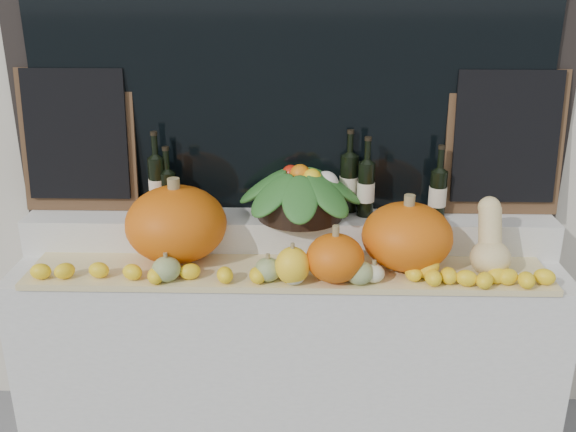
{
  "coord_description": "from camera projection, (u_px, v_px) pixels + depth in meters",
  "views": [
    {
      "loc": [
        0.06,
        -0.95,
        2.04
      ],
      "look_at": [
        0.0,
        1.45,
        1.12
      ],
      "focal_mm": 40.0,
      "sensor_mm": 36.0,
      "label": 1
    }
  ],
  "objects": [
    {
      "name": "chalkboard_right",
      "position": [
        505.0,
        140.0,
        2.73
      ],
      "size": [
        0.5,
        0.1,
        0.62
      ],
      "rotation": [
        -0.11,
        0.0,
        0.0
      ],
      "color": "#4C331E",
      "rests_on": "rear_tier"
    },
    {
      "name": "wine_bottle_tall",
      "position": [
        349.0,
        183.0,
        2.81
      ],
      "size": [
        0.08,
        0.08,
        0.37
      ],
      "color": "black",
      "rests_on": "rear_tier"
    },
    {
      "name": "wine_bottle_far_right",
      "position": [
        438.0,
        193.0,
        2.75
      ],
      "size": [
        0.08,
        0.08,
        0.32
      ],
      "color": "black",
      "rests_on": "rear_tier"
    },
    {
      "name": "pumpkin_right",
      "position": [
        407.0,
        236.0,
        2.58
      ],
      "size": [
        0.47,
        0.47,
        0.27
      ],
      "primitive_type": "ellipsoid",
      "rotation": [
        0.0,
        0.0,
        -0.34
      ],
      "color": "#DB5F0B",
      "rests_on": "straw_bedding"
    },
    {
      "name": "wine_bottle_near_right",
      "position": [
        366.0,
        188.0,
        2.76
      ],
      "size": [
        0.08,
        0.08,
        0.35
      ],
      "color": "black",
      "rests_on": "rear_tier"
    },
    {
      "name": "straw_bedding",
      "position": [
        288.0,
        273.0,
        2.6
      ],
      "size": [
        2.1,
        0.32,
        0.02
      ],
      "primitive_type": "cube",
      "color": "tan",
      "rests_on": "display_sill"
    },
    {
      "name": "pumpkin_left",
      "position": [
        176.0,
        224.0,
        2.64
      ],
      "size": [
        0.47,
        0.47,
        0.31
      ],
      "primitive_type": "ellipsoid",
      "rotation": [
        0.0,
        0.0,
        -0.12
      ],
      "color": "#DB5F0B",
      "rests_on": "straw_bedding"
    },
    {
      "name": "wine_bottle_far_left",
      "position": [
        158.0,
        185.0,
        2.77
      ],
      "size": [
        0.08,
        0.08,
        0.37
      ],
      "color": "black",
      "rests_on": "rear_tier"
    },
    {
      "name": "display_sill",
      "position": [
        288.0,
        351.0,
        2.88
      ],
      "size": [
        2.3,
        0.55,
        0.88
      ],
      "primitive_type": "cube",
      "color": "silver",
      "rests_on": "ground"
    },
    {
      "name": "pumpkin_center",
      "position": [
        335.0,
        258.0,
        2.48
      ],
      "size": [
        0.27,
        0.27,
        0.19
      ],
      "primitive_type": "ellipsoid",
      "rotation": [
        0.0,
        0.0,
        -0.24
      ],
      "color": "#DB5F0B",
      "rests_on": "straw_bedding"
    },
    {
      "name": "produce_bowl",
      "position": [
        300.0,
        191.0,
        2.75
      ],
      "size": [
        0.56,
        0.56,
        0.24
      ],
      "color": "black",
      "rests_on": "rear_tier"
    },
    {
      "name": "chalkboard_left",
      "position": [
        77.0,
        138.0,
        2.77
      ],
      "size": [
        0.5,
        0.1,
        0.62
      ],
      "rotation": [
        -0.11,
        0.0,
        0.0
      ],
      "color": "#4C331E",
      "rests_on": "rear_tier"
    },
    {
      "name": "wine_bottle_near_left",
      "position": [
        168.0,
        192.0,
        2.78
      ],
      "size": [
        0.08,
        0.08,
        0.3
      ],
      "color": "black",
      "rests_on": "rear_tier"
    },
    {
      "name": "butternut_squash",
      "position": [
        490.0,
        244.0,
        2.54
      ],
      "size": [
        0.16,
        0.21,
        0.3
      ],
      "color": "#E2C685",
      "rests_on": "straw_bedding"
    },
    {
      "name": "decorative_gourds",
      "position": [
        303.0,
        269.0,
        2.48
      ],
      "size": [
        1.12,
        0.18,
        0.17
      ],
      "color": "#38661E",
      "rests_on": "straw_bedding"
    },
    {
      "name": "lemon_heap",
      "position": [
        287.0,
        275.0,
        2.48
      ],
      "size": [
        2.2,
        0.16,
        0.06
      ],
      "primitive_type": null,
      "color": "yellow",
      "rests_on": "straw_bedding"
    },
    {
      "name": "rear_tier",
      "position": [
        289.0,
        232.0,
        2.83
      ],
      "size": [
        2.3,
        0.25,
        0.16
      ],
      "primitive_type": "cube",
      "color": "silver",
      "rests_on": "display_sill"
    }
  ]
}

